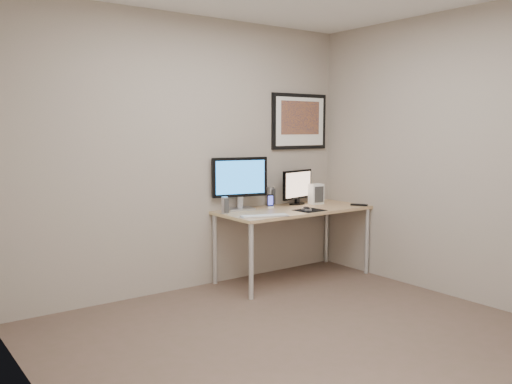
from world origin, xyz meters
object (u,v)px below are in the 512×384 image
at_px(desk, 294,215).
at_px(keyboard, 265,216).
at_px(monitor_tv, 297,186).
at_px(speaker_right, 270,197).
at_px(phone_dock, 270,201).
at_px(monitor_large, 240,181).
at_px(fan_unit, 316,194).
at_px(framed_art, 299,121).
at_px(speaker_left, 225,205).

height_order(desk, keyboard, keyboard).
bearing_deg(monitor_tv, keyboard, -163.15).
height_order(speaker_right, phone_dock, speaker_right).
bearing_deg(keyboard, desk, 40.68).
height_order(monitor_large, fan_unit, monitor_large).
height_order(framed_art, phone_dock, framed_art).
height_order(desk, framed_art, framed_art).
height_order(framed_art, speaker_left, framed_art).
height_order(speaker_right, fan_unit, fan_unit).
distance_m(desk, monitor_large, 0.66).
relative_size(framed_art, monitor_tv, 1.60).
relative_size(framed_art, fan_unit, 3.43).
relative_size(monitor_tv, speaker_right, 2.37).
bearing_deg(monitor_large, desk, -13.64).
distance_m(framed_art, monitor_tv, 0.71).
relative_size(monitor_large, fan_unit, 2.63).
xyz_separation_m(monitor_large, speaker_left, (-0.26, -0.12, -0.21)).
xyz_separation_m(monitor_tv, speaker_right, (-0.29, 0.09, -0.10)).
xyz_separation_m(desk, phone_dock, (-0.16, 0.18, 0.14)).
bearing_deg(fan_unit, framed_art, 113.12).
relative_size(monitor_large, monitor_tv, 1.23).
bearing_deg(phone_dock, fan_unit, 13.63).
relative_size(keyboard, fan_unit, 2.06).
relative_size(speaker_right, fan_unit, 0.90).
relative_size(speaker_left, phone_dock, 1.16).
height_order(speaker_left, phone_dock, speaker_left).
relative_size(speaker_left, keyboard, 0.36).
bearing_deg(monitor_tv, monitor_large, 164.17).
height_order(desk, monitor_large, monitor_large).
bearing_deg(phone_dock, speaker_left, -154.62).
bearing_deg(monitor_tv, speaker_left, 171.87).
bearing_deg(monitor_large, framed_art, 18.33).
bearing_deg(keyboard, framed_art, 49.78).
bearing_deg(fan_unit, speaker_left, -173.99).
height_order(monitor_large, keyboard, monitor_large).
xyz_separation_m(framed_art, keyboard, (-0.90, -0.57, -0.88)).
xyz_separation_m(monitor_tv, keyboard, (-0.77, -0.44, -0.19)).
height_order(desk, monitor_tv, monitor_tv).
bearing_deg(monitor_tv, speaker_right, 149.80).
xyz_separation_m(speaker_right, fan_unit, (0.49, -0.18, 0.01)).
bearing_deg(phone_dock, monitor_tv, 23.83).
distance_m(desk, speaker_left, 0.78).
xyz_separation_m(speaker_right, keyboard, (-0.48, -0.53, -0.09)).
xyz_separation_m(speaker_right, phone_dock, (-0.09, -0.12, -0.03)).
bearing_deg(fan_unit, desk, -157.62).
relative_size(framed_art, monitor_large, 1.30).
height_order(framed_art, monitor_large, framed_art).
bearing_deg(speaker_left, framed_art, 13.26).
relative_size(monitor_large, keyboard, 1.27).
relative_size(speaker_left, fan_unit, 0.75).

